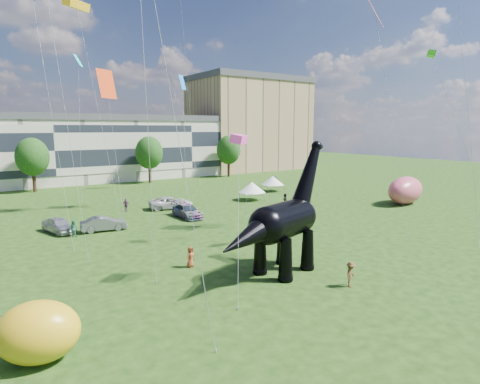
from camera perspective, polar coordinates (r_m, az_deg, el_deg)
ground at (r=30.69m, az=11.16°, el=-10.96°), size 220.00×220.00×0.00m
terrace_row at (r=83.20m, az=-25.48°, el=5.15°), size 78.00×11.00×12.00m
apartment_block at (r=104.54m, az=1.31°, el=9.38°), size 28.00×18.00×22.00m
tree_mid_left at (r=73.74m, az=-27.47°, el=4.84°), size 5.20×5.20×9.44m
tree_mid_right at (r=78.65m, az=-12.81°, el=5.84°), size 5.20×5.20×9.44m
tree_far_right at (r=86.86m, az=-1.64°, el=6.34°), size 5.20×5.20×9.44m
dinosaur_sculpture at (r=28.76m, az=5.80°, el=-4.50°), size 11.93×5.10×9.80m
car_silver at (r=44.37m, az=-24.38°, el=-4.31°), size 3.00×4.91×1.56m
car_grey at (r=43.44m, az=-18.80°, el=-4.30°), size 4.71×2.18×1.50m
car_white at (r=53.17m, az=-9.79°, el=-1.50°), size 6.13×3.84×1.58m
car_dark at (r=47.61m, az=-7.49°, el=-2.72°), size 2.17×5.26×1.52m
gazebo_near at (r=58.43m, az=1.68°, el=0.66°), size 4.63×4.63×2.68m
gazebo_far at (r=66.92m, az=4.65°, el=1.64°), size 4.46×4.46×2.56m
inflatable_pink at (r=60.15m, az=22.46°, el=0.23°), size 8.27×5.42×3.80m
inflatable_yellow at (r=21.04m, az=-26.78°, el=-17.35°), size 4.44×3.98×2.81m
visitors at (r=41.62m, az=-8.27°, el=-4.31°), size 52.91×40.63×1.82m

